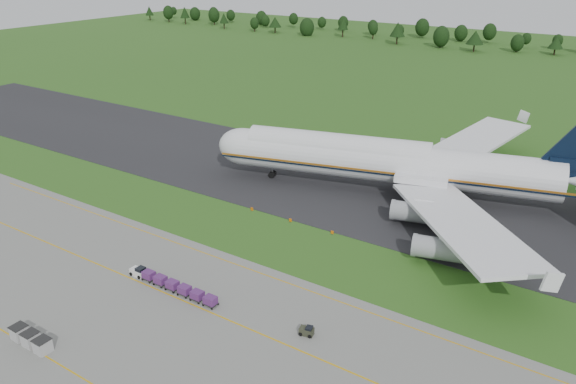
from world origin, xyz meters
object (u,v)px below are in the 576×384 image
Objects in this scene: aircraft at (398,163)px; utility_cart at (307,331)px; uld_row at (31,339)px; baggage_train at (171,284)px; edge_markers at (290,220)px.

utility_cart is at bearing -79.72° from aircraft.
utility_cart is (8.94, -49.26, -6.09)m from aircraft.
utility_cart is 34.61m from uld_row.
baggage_train is at bearing -175.08° from utility_cart.
uld_row is 47.78m from edge_markers.
aircraft is at bearing 75.60° from baggage_train.
baggage_train is 22.16m from utility_cart.
aircraft is 4.99× the size of baggage_train.
uld_row is at bearing -106.63° from baggage_train.
baggage_train is 0.92× the size of edge_markers.
utility_cart is at bearing -53.20° from edge_markers.
aircraft reaches higher than baggage_train.
aircraft reaches higher than utility_cart.
baggage_train is 2.49× the size of uld_row.
baggage_train is 8.29× the size of utility_cart.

